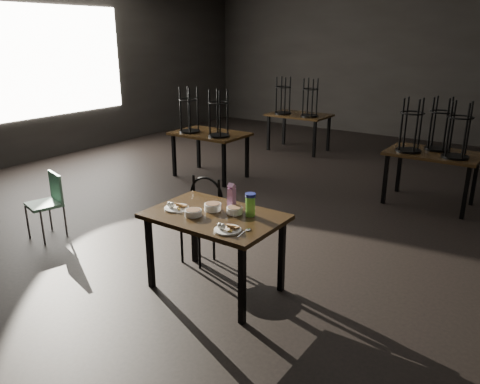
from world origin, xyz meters
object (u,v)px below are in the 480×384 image
Objects in this scene: water_bottle at (250,204)px; bentwood_chair at (201,212)px; school_chair at (49,199)px; juice_carton at (232,197)px; main_table at (215,222)px.

water_bottle is 0.24× the size of bentwood_chair.
bentwood_chair reaches higher than school_chair.
juice_carton is 2.43m from school_chair.
bentwood_chair is at bearing 161.86° from water_bottle.
juice_carton is 0.32× the size of school_chair.
water_bottle is at bearing -13.56° from juice_carton.
school_chair is at bearing -168.56° from bentwood_chair.
main_table is 5.76× the size of water_bottle.
school_chair reaches higher than main_table.
bentwood_chair is (-0.54, 0.20, -0.34)m from juice_carton.
water_bottle is (0.28, 0.15, 0.19)m from main_table.
school_chair is at bearing -173.71° from water_bottle.
juice_carton is 0.66m from bentwood_chair.
main_table is 2.35m from school_chair.
bentwood_chair is (-0.78, 0.26, -0.33)m from water_bottle.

